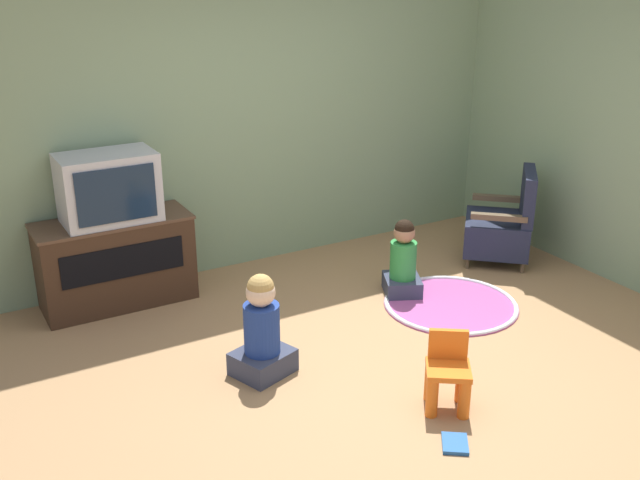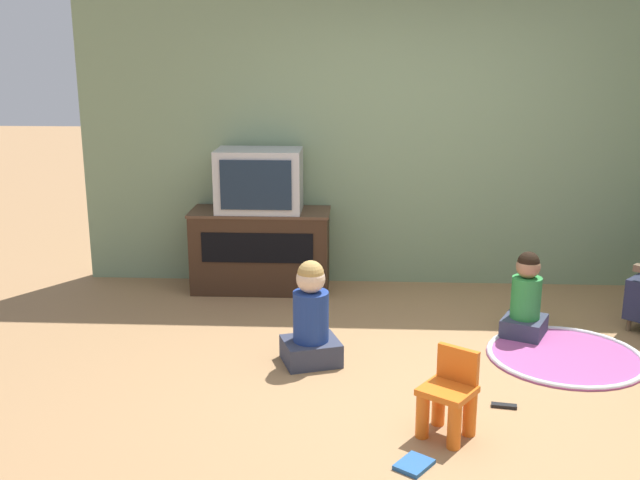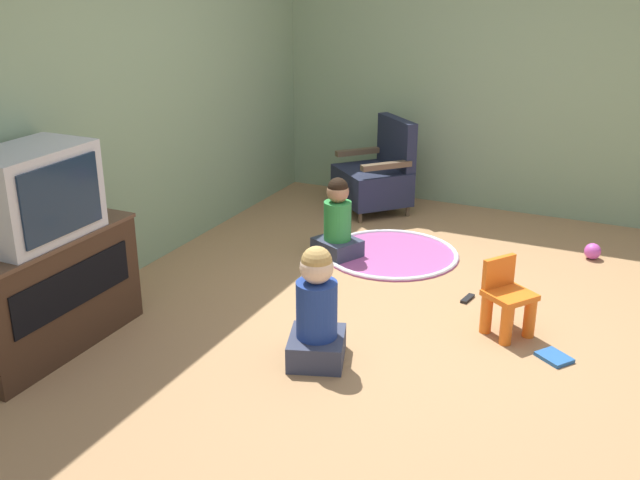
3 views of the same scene
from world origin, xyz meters
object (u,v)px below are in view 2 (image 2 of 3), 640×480
(child_watching_center, at_px, (311,319))
(remote_control, at_px, (504,406))
(television, at_px, (259,180))
(tv_cabinet, at_px, (261,249))
(child_watching_left, at_px, (526,300))
(yellow_kid_chair, at_px, (448,399))
(book, at_px, (414,465))

(child_watching_center, relative_size, remote_control, 4.66)
(television, relative_size, child_watching_center, 1.00)
(tv_cabinet, xyz_separation_m, child_watching_left, (2.09, -1.00, -0.09))
(tv_cabinet, xyz_separation_m, yellow_kid_chair, (1.35, -2.49, -0.16))
(remote_control, bearing_deg, book, 58.51)
(tv_cabinet, distance_m, child_watching_center, 1.65)
(child_watching_left, xyz_separation_m, child_watching_center, (-1.55, -0.56, 0.03))
(remote_control, bearing_deg, yellow_kid_chair, 50.95)
(tv_cabinet, distance_m, remote_control, 2.79)
(tv_cabinet, height_order, television, television)
(television, height_order, remote_control, television)
(tv_cabinet, height_order, book, tv_cabinet)
(child_watching_left, xyz_separation_m, remote_control, (-0.36, -1.16, -0.27))
(television, bearing_deg, child_watching_left, -25.28)
(yellow_kid_chair, bearing_deg, child_watching_center, 165.87)
(television, relative_size, yellow_kid_chair, 1.48)
(book, xyz_separation_m, remote_control, (0.59, 0.68, -0.00))
(television, distance_m, remote_control, 2.92)
(book, bearing_deg, remote_control, -5.11)
(child_watching_left, distance_m, book, 2.08)
(television, bearing_deg, yellow_kid_chair, -61.37)
(television, height_order, child_watching_left, television)
(child_watching_center, height_order, book, child_watching_center)
(child_watching_left, distance_m, child_watching_center, 1.65)
(yellow_kid_chair, distance_m, child_watching_center, 1.25)
(child_watching_center, bearing_deg, television, 90.06)
(television, distance_m, yellow_kid_chair, 2.93)
(yellow_kid_chair, distance_m, child_watching_left, 1.67)
(yellow_kid_chair, xyz_separation_m, book, (-0.21, -0.34, -0.20))
(television, height_order, child_watching_center, television)
(child_watching_left, bearing_deg, remote_control, -171.76)
(television, height_order, book, television)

